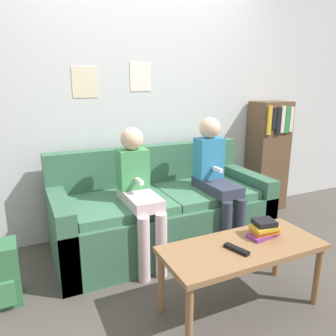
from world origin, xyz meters
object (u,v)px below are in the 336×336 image
(couch, at_px, (162,213))
(person_right, at_px, (216,175))
(bookshelf, at_px, (268,156))
(backpack, at_px, (0,275))
(person_left, at_px, (139,189))
(coffee_table, at_px, (242,253))
(tv_remote, at_px, (236,249))

(couch, xyz_separation_m, person_right, (0.44, -0.19, 0.36))
(bookshelf, relative_size, backpack, 2.93)
(couch, relative_size, person_left, 1.72)
(coffee_table, height_order, backpack, coffee_table)
(person_left, bearing_deg, person_right, 0.61)
(tv_remote, bearing_deg, couch, 74.07)
(tv_remote, xyz_separation_m, bookshelf, (1.44, 1.38, 0.16))
(couch, distance_m, coffee_table, 1.04)
(person_left, xyz_separation_m, backpack, (-1.03, -0.11, -0.42))
(couch, xyz_separation_m, person_left, (-0.29, -0.20, 0.33))
(coffee_table, height_order, bookshelf, bookshelf)
(person_left, xyz_separation_m, tv_remote, (0.31, -0.87, -0.17))
(coffee_table, bearing_deg, tv_remote, -152.91)
(backpack, bearing_deg, person_left, 5.83)
(coffee_table, relative_size, person_right, 0.91)
(person_right, relative_size, bookshelf, 0.93)
(couch, bearing_deg, person_left, -145.18)
(couch, bearing_deg, tv_remote, -88.49)
(person_left, distance_m, person_right, 0.73)
(coffee_table, xyz_separation_m, person_left, (-0.39, 0.83, 0.24))
(person_right, bearing_deg, coffee_table, -111.81)
(couch, bearing_deg, bookshelf, 11.90)
(couch, height_order, bookshelf, bookshelf)
(person_right, relative_size, backpack, 2.72)
(tv_remote, height_order, backpack, tv_remote)
(coffee_table, xyz_separation_m, backpack, (-1.42, 0.72, -0.19))
(couch, relative_size, tv_remote, 10.91)
(couch, height_order, coffee_table, couch)
(coffee_table, distance_m, backpack, 1.61)
(bookshelf, bearing_deg, coffee_table, -135.63)
(couch, height_order, tv_remote, couch)
(person_left, height_order, backpack, person_left)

